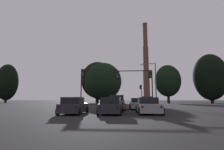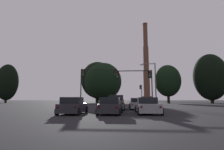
# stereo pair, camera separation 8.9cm
# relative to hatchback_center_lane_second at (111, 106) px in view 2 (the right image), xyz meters

# --- Properties ---
(hatchback_center_lane_second) EXTENTS (2.01, 4.15, 1.44)m
(hatchback_center_lane_second) POSITION_rel_hatchback_center_lane_second_xyz_m (0.00, 0.00, 0.00)
(hatchback_center_lane_second) COLOR #232328
(hatchback_center_lane_second) RESTS_ON ground_plane
(sedan_right_lane_second) EXTENTS (2.00, 4.71, 1.43)m
(sedan_right_lane_second) POSITION_rel_hatchback_center_lane_second_xyz_m (3.22, 0.87, 0.00)
(sedan_right_lane_second) COLOR gray
(sedan_right_lane_second) RESTS_ON ground_plane
(pickup_truck_center_lane_front) EXTENTS (2.26, 5.53, 1.82)m
(pickup_truck_center_lane_front) POSITION_rel_hatchback_center_lane_second_xyz_m (0.08, 6.73, 0.14)
(pickup_truck_center_lane_front) COLOR #4C4F54
(pickup_truck_center_lane_front) RESTS_ON ground_plane
(hatchback_left_lane_second) EXTENTS (2.01, 4.15, 1.44)m
(hatchback_left_lane_second) POSITION_rel_hatchback_center_lane_second_xyz_m (-3.27, -0.10, 0.00)
(hatchback_left_lane_second) COLOR #232328
(hatchback_left_lane_second) RESTS_ON ground_plane
(sedan_right_lane_front) EXTENTS (2.04, 4.73, 1.43)m
(sedan_right_lane_front) POSITION_rel_hatchback_center_lane_second_xyz_m (2.76, 7.67, 0.00)
(sedan_right_lane_front) COLOR gray
(sedan_right_lane_front) RESTS_ON ground_plane
(traffic_light_far_right) EXTENTS (0.78, 0.50, 5.61)m
(traffic_light_far_right) POSITION_rel_hatchback_center_lane_second_xyz_m (5.97, 37.80, 3.02)
(traffic_light_far_right) COLOR black
(traffic_light_far_right) RESTS_ON ground_plane
(traffic_light_overhead_left) EXTENTS (6.28, 0.50, 6.43)m
(traffic_light_overhead_left) POSITION_rel_hatchback_center_lane_second_xyz_m (-4.18, 13.64, 4.28)
(traffic_light_overhead_left) COLOR black
(traffic_light_overhead_left) RESTS_ON ground_plane
(traffic_light_overhead_right) EXTENTS (6.05, 0.50, 5.98)m
(traffic_light_overhead_right) POSITION_rel_hatchback_center_lane_second_xyz_m (3.57, 13.07, 3.93)
(traffic_light_overhead_right) COLOR black
(traffic_light_overhead_right) RESTS_ON ground_plane
(street_lamp) EXTENTS (2.73, 0.36, 7.52)m
(street_lamp) POSITION_rel_hatchback_center_lane_second_xyz_m (5.97, 14.84, 3.98)
(street_lamp) COLOR #56565B
(street_lamp) RESTS_ON ground_plane
(smokestack) EXTENTS (7.11, 7.11, 57.23)m
(smokestack) POSITION_rel_hatchback_center_lane_second_xyz_m (16.26, 109.33, 21.74)
(smokestack) COLOR #523427
(smokestack) RESTS_ON ground_plane
(treeline_right_mid) EXTENTS (12.62, 11.35, 13.92)m
(treeline_right_mid) POSITION_rel_hatchback_center_lane_second_xyz_m (-6.39, 44.37, 6.75)
(treeline_right_mid) COLOR black
(treeline_right_mid) RESTS_ON ground_plane
(treeline_center_right) EXTENTS (7.78, 7.00, 14.07)m
(treeline_center_right) POSITION_rel_hatchback_center_lane_second_xyz_m (-41.58, 44.73, 6.82)
(treeline_center_right) COLOR black
(treeline_center_right) RESTS_ON ground_plane
(treeline_far_right) EXTENTS (12.15, 10.93, 15.42)m
(treeline_far_right) POSITION_rel_hatchback_center_lane_second_xyz_m (-9.25, 49.59, 7.89)
(treeline_far_right) COLOR black
(treeline_far_right) RESTS_ON ground_plane
(treeline_far_left) EXTENTS (10.20, 9.18, 15.50)m
(treeline_far_left) POSITION_rel_hatchback_center_lane_second_xyz_m (27.77, 41.03, 7.55)
(treeline_far_left) COLOR black
(treeline_far_left) RESTS_ON ground_plane
(treeline_left_mid) EXTENTS (8.29, 7.46, 12.39)m
(treeline_left_mid) POSITION_rel_hatchback_center_lane_second_xyz_m (14.92, 42.03, 6.57)
(treeline_left_mid) COLOR black
(treeline_left_mid) RESTS_ON ground_plane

